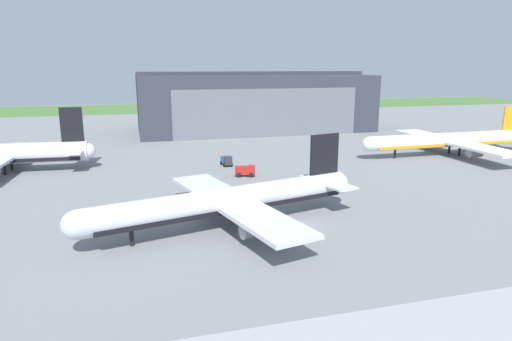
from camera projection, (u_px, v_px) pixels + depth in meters
The scene contains 7 objects.
ground_plane at pixel (301, 226), 62.74m from camera, with size 440.00×440.00×0.00m, color slate.
grass_field_strip at pixel (175, 107), 239.05m from camera, with size 440.00×56.00×0.08m, color #476D34.
maintenance_hangar at pixel (254, 102), 155.17m from camera, with size 78.33×34.89×20.05m.
airliner_near_right at pixel (228, 201), 61.70m from camera, with size 41.49×33.54×11.93m.
airliner_far_left at pixel (450, 140), 111.78m from camera, with size 48.15×39.63×11.73m.
ops_van at pixel (245, 170), 90.80m from camera, with size 4.38×2.90×2.23m.
stair_truck at pixel (226, 160), 100.47m from camera, with size 2.37×3.99×2.37m.
Camera 1 is at (-21.90, -55.40, 22.13)m, focal length 31.27 mm.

